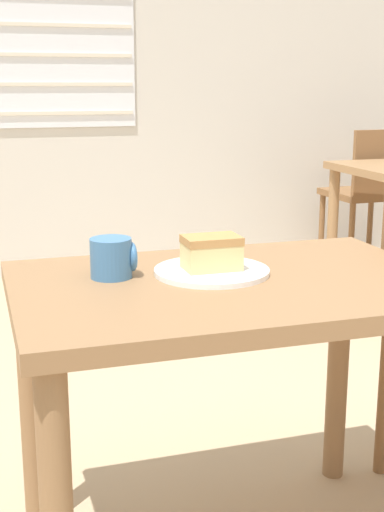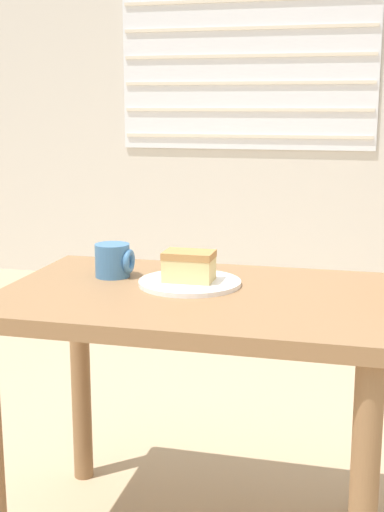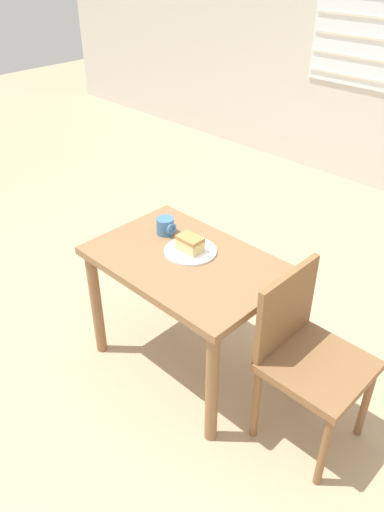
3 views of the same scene
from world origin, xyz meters
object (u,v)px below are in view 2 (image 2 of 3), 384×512
object	(u,v)px
coffee_mug	(114,260)
plate	(190,283)
cake_slice	(189,266)
dining_table_near	(194,337)

from	to	relation	value
coffee_mug	plate	bearing A→B (deg)	-9.77
cake_slice	coffee_mug	xyz separation A→B (m)	(-0.22, 0.04, -0.01)
cake_slice	coffee_mug	size ratio (longest dim) A/B	1.25
dining_table_near	cake_slice	size ratio (longest dim) A/B	7.58
dining_table_near	coffee_mug	world-z (taller)	coffee_mug
dining_table_near	plate	size ratio (longest dim) A/B	3.65
plate	cake_slice	world-z (taller)	cake_slice
plate	coffee_mug	distance (m)	0.23
dining_table_near	coffee_mug	bearing A→B (deg)	158.63
plate	coffee_mug	xyz separation A→B (m)	(-0.22, 0.04, 0.04)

